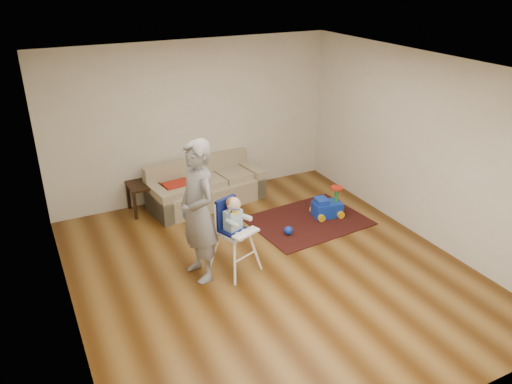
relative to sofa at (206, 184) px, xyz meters
name	(u,v)px	position (x,y,z in m)	size (l,w,h in m)	color
ground	(269,270)	(0.00, -2.30, -0.38)	(5.50, 5.50, 0.00)	#4A290B
room_envelope	(252,127)	(0.00, -1.77, 1.50)	(5.04, 5.52, 2.72)	beige
sofa	(206,184)	(0.00, 0.00, 0.00)	(2.03, 1.04, 0.75)	tan
side_table	(145,197)	(-1.02, 0.20, -0.13)	(0.50, 0.50, 0.50)	black
area_rug	(308,221)	(1.22, -1.35, -0.37)	(1.78, 1.33, 0.01)	black
ride_on_toy	(328,202)	(1.58, -1.34, -0.11)	(0.46, 0.33, 0.50)	#1339C4
toy_ball	(288,230)	(0.70, -1.59, -0.29)	(0.13, 0.13, 0.13)	#1339C4
high_chair	(234,236)	(-0.42, -2.08, 0.15)	(0.65, 0.65, 1.09)	white
adult	(198,212)	(-0.87, -2.00, 0.57)	(0.69, 0.45, 1.89)	gray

